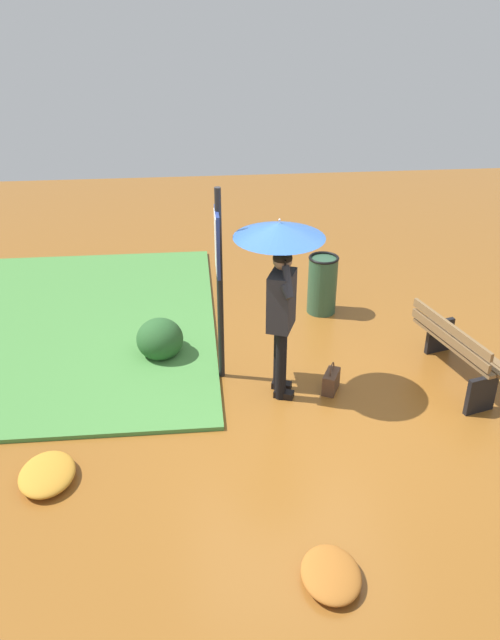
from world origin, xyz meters
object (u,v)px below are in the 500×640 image
object	(u,v)px
info_sign_post	(218,264)
park_bench	(458,350)
handbag	(331,381)
person_with_umbrella	(280,265)
trash_bin	(322,284)

from	to	relation	value
info_sign_post	park_bench	bearing A→B (deg)	-97.02
handbag	info_sign_post	bearing A→B (deg)	71.01
handbag	park_bench	size ratio (longest dim) A/B	0.26
person_with_umbrella	info_sign_post	distance (m)	0.72
info_sign_post	handbag	bearing A→B (deg)	-108.99
info_sign_post	trash_bin	size ratio (longest dim) A/B	2.76
handbag	trash_bin	size ratio (longest dim) A/B	0.44
person_with_umbrella	handbag	distance (m)	1.55
park_bench	trash_bin	xyz separation A→B (m)	(1.85, 1.22, 0.02)
park_bench	trash_bin	distance (m)	2.21
info_sign_post	handbag	world-z (taller)	info_sign_post
info_sign_post	park_bench	world-z (taller)	info_sign_post
person_with_umbrella	trash_bin	world-z (taller)	person_with_umbrella
info_sign_post	handbag	xyz separation A→B (m)	(-0.42, -1.23, -1.32)
handbag	park_bench	bearing A→B (deg)	-86.51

